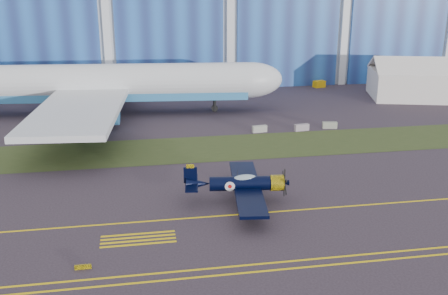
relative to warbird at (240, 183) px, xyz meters
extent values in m
plane|color=#372D37|center=(8.46, 2.30, -1.83)|extent=(260.00, 260.00, 0.00)
cube|color=#475128|center=(8.46, 16.30, -1.81)|extent=(260.00, 10.00, 0.02)
cube|color=silver|center=(8.46, 74.30, 13.17)|extent=(220.00, 45.00, 30.00)
cube|color=navy|center=(8.46, 51.50, 8.17)|extent=(220.00, 0.60, 20.00)
cube|color=yellow|center=(8.46, -2.70, -1.82)|extent=(200.00, 0.20, 0.02)
cube|color=yellow|center=(8.46, -12.20, -1.82)|extent=(80.00, 0.20, 0.02)
cube|color=yellow|center=(8.46, -11.20, -1.82)|extent=(80.00, 0.20, 0.02)
cube|color=yellow|center=(-13.54, -9.70, -1.66)|extent=(1.20, 0.15, 0.35)
cube|color=silver|center=(-5.00, 50.13, -0.38)|extent=(7.21, 5.20, 2.90)
cube|color=#EEAE0C|center=(25.29, 49.44, -1.21)|extent=(2.43, 1.90, 1.24)
cube|color=#9E9C92|center=(7.14, 22.08, -1.38)|extent=(2.06, 0.87, 0.90)
cube|color=#9B8C96|center=(12.97, 21.81, -1.38)|extent=(2.07, 0.88, 0.90)
cube|color=gray|center=(17.16, 22.25, -1.38)|extent=(2.07, 0.92, 0.90)
camera|label=1|loc=(-9.14, -44.09, 18.29)|focal=42.00mm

